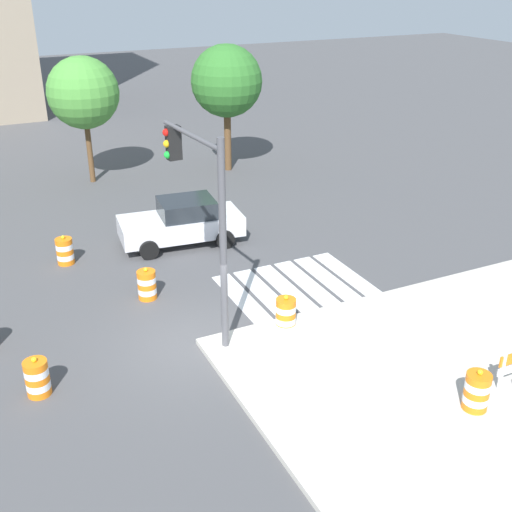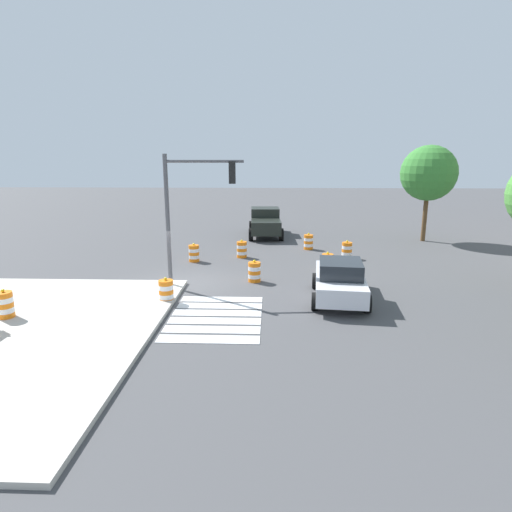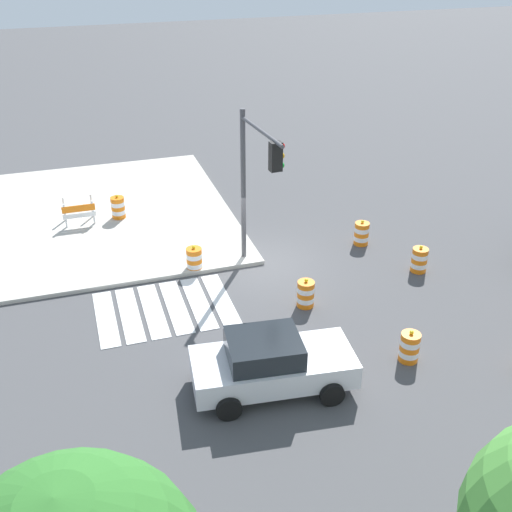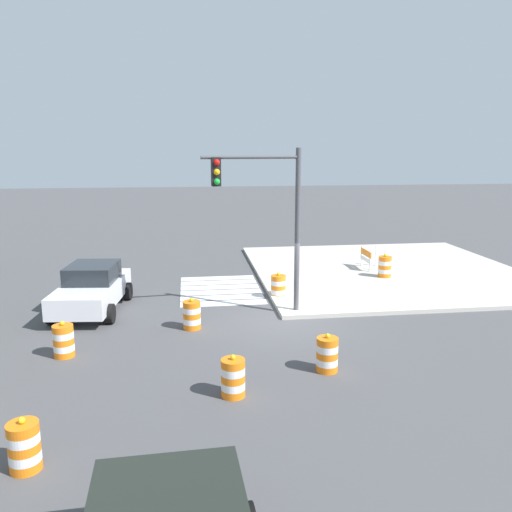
{
  "view_description": "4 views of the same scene",
  "coord_description": "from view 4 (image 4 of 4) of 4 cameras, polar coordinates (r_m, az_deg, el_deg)",
  "views": [
    {
      "loc": [
        -4.7,
        -13.49,
        9.23
      ],
      "look_at": [
        2.17,
        0.84,
        1.78
      ],
      "focal_mm": 44.27,
      "sensor_mm": 36.0,
      "label": 1
    },
    {
      "loc": [
        17.9,
        3.7,
        5.52
      ],
      "look_at": [
        0.78,
        3.1,
        1.48
      ],
      "focal_mm": 29.5,
      "sensor_mm": 36.0,
      "label": 2
    },
    {
      "loc": [
        6.24,
        18.7,
        11.18
      ],
      "look_at": [
        1.02,
        2.21,
        1.68
      ],
      "focal_mm": 43.53,
      "sensor_mm": 36.0,
      "label": 3
    },
    {
      "loc": [
        -16.11,
        3.05,
        5.66
      ],
      "look_at": [
        2.05,
        0.61,
        1.78
      ],
      "focal_mm": 36.12,
      "sensor_mm": 36.0,
      "label": 4
    }
  ],
  "objects": [
    {
      "name": "traffic_barrel_far_curb",
      "position": [
        19.64,
        2.49,
        -3.43
      ],
      "size": [
        0.56,
        0.56,
        1.02
      ],
      "color": "orange",
      "rests_on": "ground"
    },
    {
      "name": "ground_plane",
      "position": [
        17.34,
        2.91,
        -7.11
      ],
      "size": [
        120.0,
        120.0,
        0.0
      ],
      "primitive_type": "plane",
      "color": "#474749"
    },
    {
      "name": "traffic_barrel_near_corner",
      "position": [
        16.53,
        -7.12,
        -6.5
      ],
      "size": [
        0.56,
        0.56,
        1.02
      ],
      "color": "orange",
      "rests_on": "ground"
    },
    {
      "name": "sidewalk_corner",
      "position": [
        24.53,
        14.21,
        -1.58
      ],
      "size": [
        12.0,
        12.0,
        0.15
      ],
      "primitive_type": "cube",
      "color": "#BCB7AD",
      "rests_on": "ground"
    },
    {
      "name": "traffic_barrel_median_near",
      "position": [
        12.21,
        -2.56,
        -13.31
      ],
      "size": [
        0.56,
        0.56,
        1.02
      ],
      "color": "orange",
      "rests_on": "ground"
    },
    {
      "name": "traffic_barrel_lane_center",
      "position": [
        13.56,
        7.88,
        -10.74
      ],
      "size": [
        0.56,
        0.56,
        1.02
      ],
      "color": "orange",
      "rests_on": "ground"
    },
    {
      "name": "traffic_barrel_crosswalk_end",
      "position": [
        10.58,
        -24.28,
        -18.67
      ],
      "size": [
        0.56,
        0.56,
        1.02
      ],
      "color": "orange",
      "rests_on": "ground"
    },
    {
      "name": "traffic_barrel_on_sidewalk",
      "position": [
        22.93,
        14.07,
        -1.15
      ],
      "size": [
        0.56,
        0.56,
        1.02
      ],
      "color": "orange",
      "rests_on": "sidewalk_corner"
    },
    {
      "name": "traffic_light_pole",
      "position": [
        16.88,
        0.95,
        6.0
      ],
      "size": [
        0.6,
        3.28,
        5.5
      ],
      "color": "#4C4C51",
      "rests_on": "sidewalk_corner"
    },
    {
      "name": "sports_car",
      "position": [
        19.0,
        -17.7,
        -3.4
      ],
      "size": [
        4.47,
        2.48,
        1.63
      ],
      "color": "silver",
      "rests_on": "ground"
    },
    {
      "name": "construction_barricade",
      "position": [
        24.29,
        12.42,
        -0.06
      ],
      "size": [
        1.3,
        0.78,
        1.0
      ],
      "color": "silver",
      "rests_on": "sidewalk_corner"
    },
    {
      "name": "traffic_barrel_opposite_curb",
      "position": [
        15.26,
        -20.53,
        -8.79
      ],
      "size": [
        0.56,
        0.56,
        1.02
      ],
      "color": "orange",
      "rests_on": "ground"
    },
    {
      "name": "crosswalk_stripes",
      "position": [
        20.92,
        -3.96,
        -3.74
      ],
      "size": [
        4.35,
        3.2,
        0.02
      ],
      "color": "silver",
      "rests_on": "ground"
    }
  ]
}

